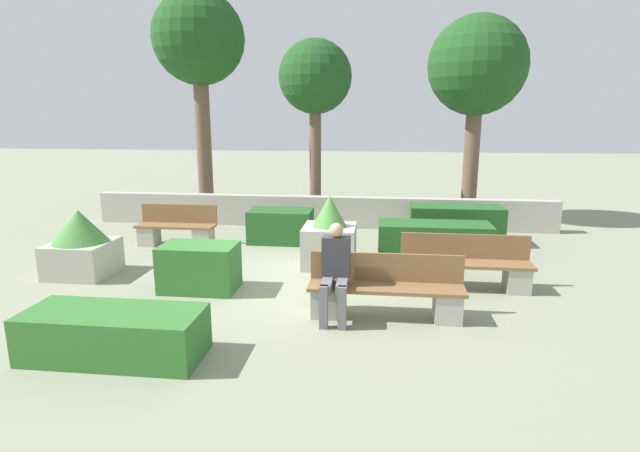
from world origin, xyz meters
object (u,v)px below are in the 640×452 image
(planter_corner_left, at_px, (81,244))
(tree_leftmost, at_px, (199,43))
(tree_center_right, at_px, (477,69))
(planter_corner_right, at_px, (329,237))
(bench_front, at_px, (386,293))
(bench_right_side, at_px, (177,231))
(tree_center_left, at_px, (315,80))
(person_seated_man, at_px, (335,268))
(bench_left_side, at_px, (466,268))

(planter_corner_left, distance_m, tree_leftmost, 7.03)
(tree_center_right, bearing_deg, planter_corner_right, -125.66)
(bench_front, relative_size, planter_corner_left, 1.85)
(planter_corner_left, relative_size, tree_center_right, 0.22)
(planter_corner_left, bearing_deg, planter_corner_right, 13.77)
(bench_right_side, relative_size, planter_corner_left, 1.45)
(planter_corner_right, xyz_separation_m, tree_center_left, (-0.79, 4.17, 3.03))
(bench_front, bearing_deg, tree_center_right, 71.83)
(tree_center_right, bearing_deg, person_seated_man, -112.79)
(bench_front, bearing_deg, bench_left_side, 45.29)
(bench_left_side, height_order, bench_right_side, same)
(person_seated_man, xyz_separation_m, planter_corner_left, (-4.52, 1.39, -0.17))
(tree_center_left, bearing_deg, tree_leftmost, 170.07)
(bench_right_side, bearing_deg, tree_center_right, 27.64)
(bench_left_side, xyz_separation_m, person_seated_man, (-1.96, -1.43, 0.38))
(bench_left_side, bearing_deg, bench_right_side, 171.27)
(planter_corner_right, xyz_separation_m, tree_leftmost, (-3.98, 4.73, 4.05))
(bench_right_side, bearing_deg, person_seated_man, -43.15)
(bench_front, bearing_deg, tree_center_left, 105.56)
(bench_right_side, relative_size, tree_center_left, 0.36)
(tree_center_left, bearing_deg, person_seated_man, -80.44)
(planter_corner_left, xyz_separation_m, tree_leftmost, (0.22, 5.75, 4.04))
(tree_center_left, bearing_deg, planter_corner_left, -123.27)
(planter_corner_left, bearing_deg, tree_leftmost, 87.84)
(planter_corner_right, bearing_deg, bench_right_side, 162.24)
(planter_corner_left, distance_m, tree_center_right, 9.81)
(planter_corner_left, distance_m, planter_corner_right, 4.32)
(planter_corner_right, bearing_deg, tree_center_left, 100.73)
(bench_left_side, relative_size, bench_right_side, 1.22)
(bench_front, xyz_separation_m, planter_corner_right, (-1.00, 2.27, 0.20))
(planter_corner_right, distance_m, tree_leftmost, 7.39)
(tree_leftmost, relative_size, tree_center_left, 1.29)
(bench_right_side, xyz_separation_m, tree_center_right, (6.59, 3.41, 3.52))
(person_seated_man, height_order, tree_center_left, tree_center_left)
(planter_corner_left, bearing_deg, person_seated_man, -17.05)
(bench_front, height_order, bench_right_side, same)
(bench_right_side, relative_size, tree_leftmost, 0.28)
(planter_corner_right, relative_size, tree_center_left, 0.29)
(bench_right_side, height_order, tree_center_left, tree_center_left)
(person_seated_man, distance_m, tree_center_left, 7.26)
(planter_corner_right, relative_size, tree_leftmost, 0.22)
(bench_right_side, height_order, planter_corner_left, planter_corner_left)
(bench_right_side, bearing_deg, tree_leftmost, 99.81)
(tree_leftmost, bearing_deg, tree_center_right, -1.88)
(planter_corner_left, height_order, tree_center_right, tree_center_right)
(tree_leftmost, bearing_deg, bench_right_side, -80.48)
(bench_right_side, bearing_deg, planter_corner_right, -17.47)
(bench_right_side, height_order, person_seated_man, person_seated_man)
(bench_left_side, bearing_deg, planter_corner_left, -168.26)
(bench_front, distance_m, tree_center_right, 7.93)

